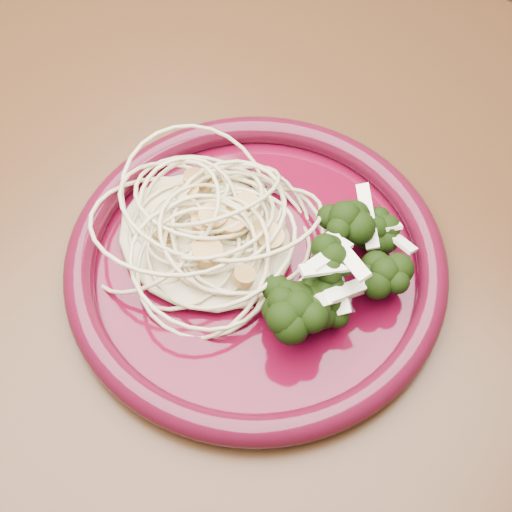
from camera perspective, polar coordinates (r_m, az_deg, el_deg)
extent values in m
plane|color=#56361D|center=(1.30, 0.72, -17.12)|extent=(3.50, 3.50, 0.00)
cube|color=#472814|center=(0.63, 1.42, 1.37)|extent=(1.20, 0.80, 0.04)
cylinder|color=#472814|center=(1.34, -8.67, 14.15)|extent=(0.06, 0.06, 0.71)
cylinder|color=#470517|center=(0.59, 0.00, -0.88)|extent=(0.36, 0.36, 0.01)
torus|color=#470819|center=(0.58, 0.00, -0.35)|extent=(0.37, 0.37, 0.02)
ellipsoid|color=beige|center=(0.59, -4.19, 2.02)|extent=(0.18, 0.16, 0.03)
ellipsoid|color=black|center=(0.55, 5.42, -1.66)|extent=(0.11, 0.16, 0.05)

